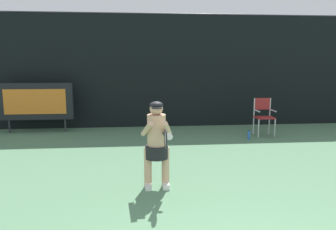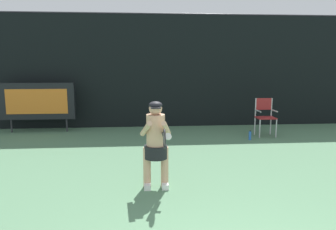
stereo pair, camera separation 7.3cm
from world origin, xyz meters
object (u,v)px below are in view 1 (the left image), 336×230
water_bottle (249,135)px  tennis_racket (166,138)px  scoreboard (36,101)px  tennis_player (157,141)px  umpire_chair (264,114)px

water_bottle → tennis_racket: bearing=-125.6°
tennis_racket → water_bottle: bearing=57.5°
scoreboard → tennis_player: (3.36, -4.72, -0.14)m
umpire_chair → tennis_player: bearing=-132.1°
water_bottle → tennis_racket: tennis_racket is taller
umpire_chair → tennis_player: tennis_player is taller
tennis_racket → scoreboard: bearing=126.7°
umpire_chair → tennis_racket: 5.28m
water_bottle → tennis_racket: 4.59m
tennis_player → tennis_racket: 0.52m
water_bottle → tennis_racket: size_ratio=0.44×
water_bottle → tennis_player: 4.25m
tennis_player → tennis_racket: (0.11, -0.48, 0.16)m
tennis_player → scoreboard: bearing=125.4°
scoreboard → umpire_chair: size_ratio=2.04×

